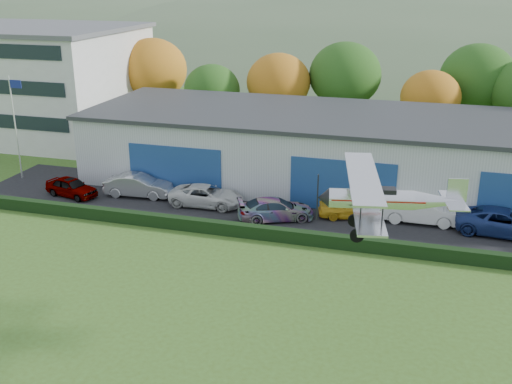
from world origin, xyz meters
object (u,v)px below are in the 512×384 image
(hangar, at_px, (355,150))
(car_1, at_px, (139,185))
(biplane, at_px, (384,198))
(car_2, at_px, (206,196))
(car_5, at_px, (421,210))
(car_4, at_px, (349,208))
(car_6, at_px, (504,222))
(flagpole, at_px, (16,118))
(office_block, at_px, (28,80))
(car_0, at_px, (71,187))
(car_3, at_px, (276,209))

(hangar, height_order, car_1, hangar)
(biplane, bearing_deg, car_1, 132.03)
(hangar, relative_size, car_1, 8.40)
(car_2, xyz_separation_m, car_5, (14.21, 1.03, 0.14))
(hangar, xyz_separation_m, car_2, (-9.05, -7.55, -1.90))
(car_4, height_order, car_6, car_6)
(flagpole, xyz_separation_m, car_1, (10.52, -1.17, -3.94))
(office_block, xyz_separation_m, car_0, (14.02, -15.52, -4.48))
(office_block, bearing_deg, biplane, -37.13)
(car_6, bearing_deg, car_4, 94.88)
(car_0, bearing_deg, car_5, -71.66)
(car_0, relative_size, car_5, 0.79)
(hangar, distance_m, biplane, 21.47)
(flagpole, distance_m, car_0, 7.59)
(car_3, bearing_deg, car_6, -108.10)
(flagpole, xyz_separation_m, car_5, (30.05, -0.55, -3.89))
(car_6, bearing_deg, flagpole, 93.54)
(hangar, distance_m, car_4, 7.30)
(car_5, xyz_separation_m, car_6, (4.96, -0.56, -0.05))
(car_3, bearing_deg, car_2, 53.46)
(biplane, bearing_deg, car_4, 91.50)
(office_block, xyz_separation_m, car_3, (29.14, -15.68, -4.45))
(car_1, distance_m, biplane, 23.37)
(car_6, distance_m, biplane, 16.18)
(flagpole, bearing_deg, hangar, 13.51)
(hangar, bearing_deg, office_block, 167.99)
(car_5, bearing_deg, car_4, 95.31)
(office_block, relative_size, car_4, 5.19)
(car_2, bearing_deg, car_6, -90.57)
(hangar, height_order, office_block, office_block)
(office_block, bearing_deg, car_2, -31.33)
(flagpole, height_order, biplane, flagpole)
(car_3, relative_size, car_6, 0.86)
(car_1, relative_size, car_3, 0.99)
(flagpole, bearing_deg, car_1, -6.34)
(flagpole, relative_size, car_3, 1.63)
(office_block, xyz_separation_m, car_4, (33.67, -14.03, -4.49))
(hangar, xyz_separation_m, car_0, (-18.98, -8.50, -1.92))
(car_5, bearing_deg, biplane, 173.37)
(car_2, bearing_deg, office_block, 56.71)
(flagpole, distance_m, car_2, 16.41)
(car_5, distance_m, biplane, 15.43)
(office_block, height_order, flagpole, office_block)
(hangar, bearing_deg, car_3, -114.00)
(car_4, bearing_deg, biplane, 178.94)
(car_1, relative_size, car_4, 1.22)
(biplane, bearing_deg, car_6, 53.94)
(car_2, bearing_deg, car_0, 93.45)
(office_block, relative_size, biplane, 3.02)
(car_6, bearing_deg, biplane, 160.26)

